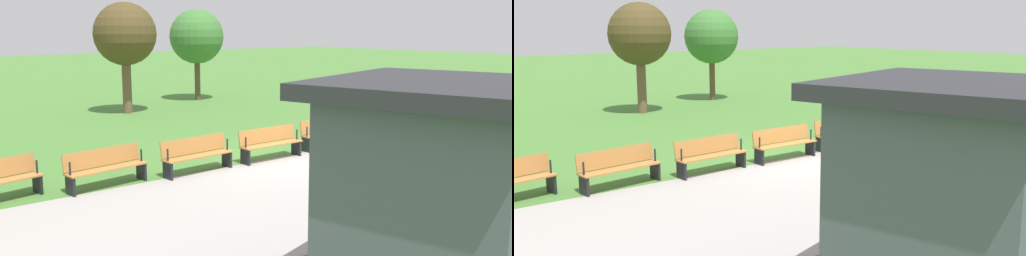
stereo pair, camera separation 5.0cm
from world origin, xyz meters
TOP-DOWN VIEW (x-y plane):
  - ground_plane at (0.00, 0.00)m, footprint 120.00×120.00m
  - path_paving at (0.00, 2.66)m, footprint 37.96×5.53m
  - bench_0 at (-11.64, -1.83)m, footprint 2.01×1.03m
  - bench_1 at (-9.36, -1.20)m, footprint 2.02×0.93m
  - bench_2 at (-7.05, -0.71)m, footprint 2.02×0.82m
  - bench_3 at (-4.72, -0.35)m, footprint 2.01×0.70m
  - bench_4 at (-2.36, -0.14)m, footprint 1.99×0.59m
  - bench_5 at (0.00, -0.07)m, footprint 1.96×0.47m
  - bench_6 at (2.36, -0.14)m, footprint 1.99×0.59m
  - bench_7 at (4.72, -0.35)m, footprint 2.01×0.70m
  - person_seated at (-11.48, -1.73)m, footprint 0.44×0.58m
  - tree_0 at (-5.28, -12.12)m, footprint 2.66×2.66m
  - tree_1 at (-0.63, -10.33)m, footprint 2.63×2.63m
  - trash_bin at (-13.21, -1.38)m, footprint 0.50×0.50m
  - kiosk at (3.90, 7.84)m, footprint 3.57×3.42m

SIDE VIEW (x-z plane):
  - ground_plane at x=0.00m, z-range 0.00..0.00m
  - path_paving at x=0.00m, z-range 0.00..0.01m
  - trash_bin at x=-13.21m, z-range 0.00..0.78m
  - bench_0 at x=-11.64m, z-range 0.03..0.92m
  - bench_1 at x=-9.36m, z-range 0.03..0.92m
  - bench_2 at x=-7.05m, z-range 0.03..0.92m
  - bench_3 at x=-4.72m, z-range 0.03..0.92m
  - bench_4 at x=-2.36m, z-range 0.03..0.92m
  - bench_5 at x=0.00m, z-range 0.03..0.92m
  - bench_6 at x=2.36m, z-range 0.03..0.92m
  - bench_7 at x=4.72m, z-range 0.03..0.92m
  - person_seated at x=-11.48m, z-range 0.04..1.24m
  - kiosk at x=3.90m, z-range 0.04..3.10m
  - tree_0 at x=-5.28m, z-range 0.89..5.36m
  - tree_1 at x=-0.63m, z-range 0.97..5.62m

